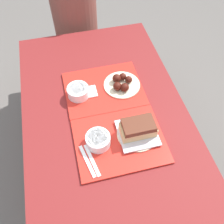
# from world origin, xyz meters

# --- Properties ---
(ground_plane) EXTENTS (12.00, 12.00, 0.00)m
(ground_plane) POSITION_xyz_m (0.00, 0.00, 0.00)
(ground_plane) COLOR #605B56
(picnic_table) EXTENTS (0.85, 1.42, 0.73)m
(picnic_table) POSITION_xyz_m (0.00, 0.00, 0.63)
(picnic_table) COLOR maroon
(picnic_table) RESTS_ON ground_plane
(picnic_bench_far) EXTENTS (0.81, 0.28, 0.44)m
(picnic_bench_far) POSITION_xyz_m (0.00, 0.93, 0.37)
(picnic_bench_far) COLOR maroon
(picnic_bench_far) RESTS_ON ground_plane
(tray_near) EXTENTS (0.43, 0.34, 0.01)m
(tray_near) POSITION_xyz_m (0.03, -0.18, 0.74)
(tray_near) COLOR red
(tray_near) RESTS_ON picnic_table
(tray_far) EXTENTS (0.43, 0.34, 0.01)m
(tray_far) POSITION_xyz_m (0.03, 0.16, 0.74)
(tray_far) COLOR red
(tray_far) RESTS_ON picnic_table
(bowl_coleslaw_near) EXTENTS (0.12, 0.12, 0.06)m
(bowl_coleslaw_near) POSITION_xyz_m (-0.07, -0.17, 0.77)
(bowl_coleslaw_near) COLOR white
(bowl_coleslaw_near) RESTS_ON tray_near
(brisket_sandwich_plate) EXTENTS (0.20, 0.20, 0.09)m
(brisket_sandwich_plate) POSITION_xyz_m (0.12, -0.17, 0.78)
(brisket_sandwich_plate) COLOR beige
(brisket_sandwich_plate) RESTS_ON tray_near
(plastic_fork_near) EXTENTS (0.05, 0.17, 0.00)m
(plastic_fork_near) POSITION_xyz_m (-0.14, -0.25, 0.74)
(plastic_fork_near) COLOR white
(plastic_fork_near) RESTS_ON tray_near
(plastic_knife_near) EXTENTS (0.05, 0.17, 0.00)m
(plastic_knife_near) POSITION_xyz_m (-0.12, -0.25, 0.74)
(plastic_knife_near) COLOR white
(plastic_knife_near) RESTS_ON tray_near
(bowl_coleslaw_far) EXTENTS (0.12, 0.12, 0.06)m
(bowl_coleslaw_far) POSITION_xyz_m (-0.12, 0.15, 0.77)
(bowl_coleslaw_far) COLOR white
(bowl_coleslaw_far) RESTS_ON tray_far
(wings_plate_far) EXTENTS (0.20, 0.20, 0.06)m
(wings_plate_far) POSITION_xyz_m (0.13, 0.16, 0.76)
(wings_plate_far) COLOR beige
(wings_plate_far) RESTS_ON tray_far
(napkin_far) EXTENTS (0.12, 0.08, 0.01)m
(napkin_far) POSITION_xyz_m (-0.07, 0.15, 0.75)
(napkin_far) COLOR white
(napkin_far) RESTS_ON tray_far
(person_seated_across) EXTENTS (0.33, 0.33, 0.71)m
(person_seated_across) POSITION_xyz_m (-0.02, 0.93, 0.74)
(person_seated_across) COLOR brown
(person_seated_across) RESTS_ON picnic_bench_far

